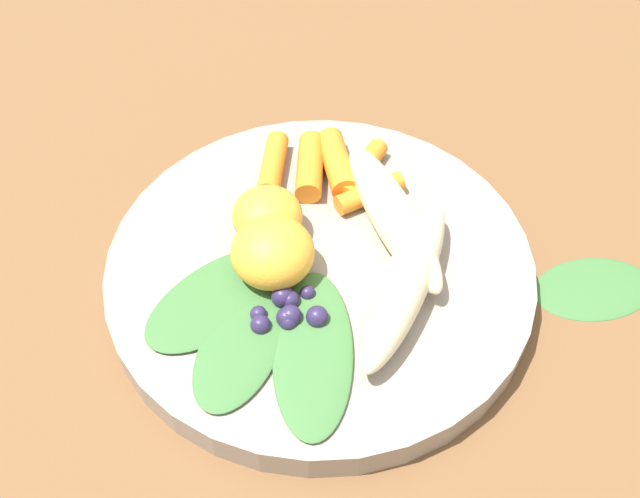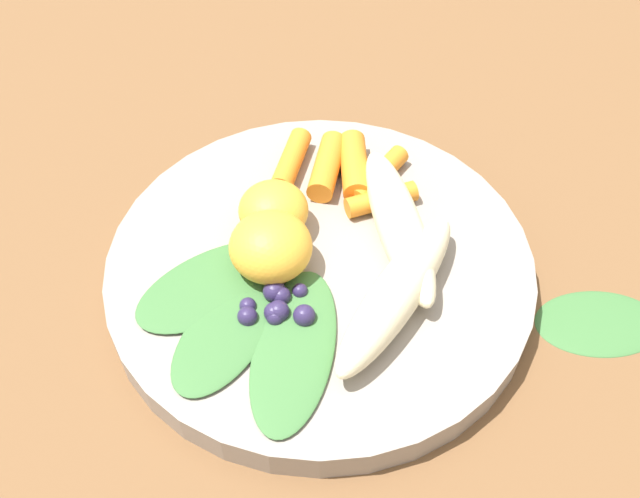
{
  "view_description": "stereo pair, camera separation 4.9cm",
  "coord_description": "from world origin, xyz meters",
  "px_view_note": "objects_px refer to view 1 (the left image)",
  "views": [
    {
      "loc": [
        -0.31,
        -0.08,
        0.4
      ],
      "look_at": [
        0.0,
        0.0,
        0.03
      ],
      "focal_mm": 41.73,
      "sensor_mm": 36.0,
      "label": 1
    },
    {
      "loc": [
        -0.29,
        -0.12,
        0.4
      ],
      "look_at": [
        0.0,
        0.0,
        0.03
      ],
      "focal_mm": 41.73,
      "sensor_mm": 36.0,
      "label": 2
    }
  ],
  "objects_px": {
    "banana_peeled_left": "(393,215)",
    "banana_peeled_right": "(405,283)",
    "bowl": "(320,269)",
    "orange_segment_near": "(273,252)",
    "kale_leaf_stray": "(594,287)"
  },
  "relations": [
    {
      "from": "banana_peeled_left",
      "to": "banana_peeled_right",
      "type": "xyz_separation_m",
      "value": [
        -0.06,
        -0.02,
        0.0
      ]
    },
    {
      "from": "bowl",
      "to": "orange_segment_near",
      "type": "distance_m",
      "value": 0.04
    },
    {
      "from": "banana_peeled_right",
      "to": "orange_segment_near",
      "type": "height_order",
      "value": "orange_segment_near"
    },
    {
      "from": "banana_peeled_right",
      "to": "banana_peeled_left",
      "type": "bearing_deg",
      "value": 26.78
    },
    {
      "from": "bowl",
      "to": "orange_segment_near",
      "type": "bearing_deg",
      "value": 124.58
    },
    {
      "from": "orange_segment_near",
      "to": "kale_leaf_stray",
      "type": "distance_m",
      "value": 0.22
    },
    {
      "from": "bowl",
      "to": "banana_peeled_right",
      "type": "distance_m",
      "value": 0.07
    },
    {
      "from": "bowl",
      "to": "kale_leaf_stray",
      "type": "bearing_deg",
      "value": -78.65
    },
    {
      "from": "bowl",
      "to": "kale_leaf_stray",
      "type": "distance_m",
      "value": 0.19
    },
    {
      "from": "bowl",
      "to": "banana_peeled_right",
      "type": "bearing_deg",
      "value": -107.63
    },
    {
      "from": "banana_peeled_right",
      "to": "kale_leaf_stray",
      "type": "distance_m",
      "value": 0.14
    },
    {
      "from": "banana_peeled_right",
      "to": "orange_segment_near",
      "type": "xyz_separation_m",
      "value": [
        0.0,
        0.09,
        0.01
      ]
    },
    {
      "from": "banana_peeled_left",
      "to": "orange_segment_near",
      "type": "relative_size",
      "value": 2.61
    },
    {
      "from": "banana_peeled_right",
      "to": "bowl",
      "type": "bearing_deg",
      "value": 81.45
    },
    {
      "from": "orange_segment_near",
      "to": "kale_leaf_stray",
      "type": "relative_size",
      "value": 0.64
    }
  ]
}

